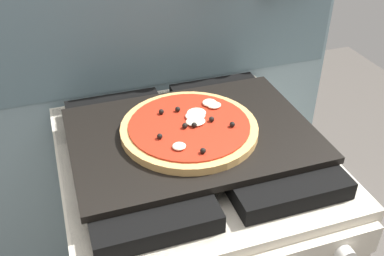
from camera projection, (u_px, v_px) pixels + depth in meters
kitchen_backsplash at (157, 106)px, 1.34m from camera, size 1.10×0.09×1.55m
baking_tray at (192, 135)px, 1.01m from camera, size 0.54×0.38×0.02m
pizza_left at (189, 128)px, 1.00m from camera, size 0.31×0.31×0.03m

